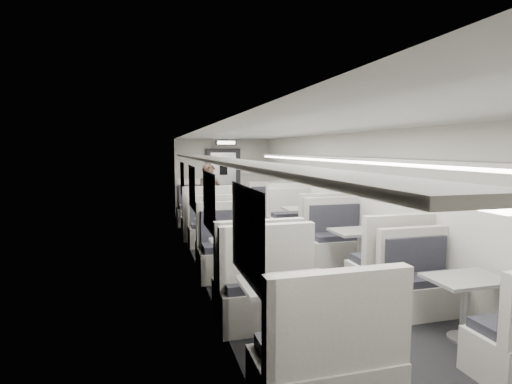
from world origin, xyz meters
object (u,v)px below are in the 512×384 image
booth_left_c (245,267)px  booth_right_b (306,226)px  passenger (210,200)px  booth_left_d (288,319)px  vestibule_door (223,182)px  booth_left_a (202,215)px  booth_right_d (465,308)px  booth_right_a (277,213)px  exit_sign (226,143)px  booth_left_b (217,236)px  booth_right_c (360,253)px

booth_left_c → booth_right_b: size_ratio=0.98×
booth_right_b → passenger: passenger is taller
booth_left_d → vestibule_door: bearing=83.6°
booth_left_c → booth_left_a: bearing=90.0°
booth_left_a → booth_right_d: bearing=-73.1°
booth_left_c → booth_right_b: bearing=52.6°
booth_right_d → booth_right_a: bearing=90.0°
booth_left_d → booth_left_c: bearing=90.0°
booth_left_a → booth_left_d: bearing=-90.0°
booth_left_d → booth_right_a: size_ratio=1.07×
booth_right_a → exit_sign: size_ratio=3.46×
booth_left_b → booth_right_d: size_ratio=1.00×
booth_left_b → vestibule_door: 4.85m
booth_right_a → booth_right_c: bearing=-90.0°
vestibule_door → booth_right_d: bearing=-83.7°
booth_left_a → booth_left_b: 2.31m
booth_right_b → booth_right_a: bearing=90.0°
booth_right_b → exit_sign: (-1.00, 3.95, 1.86)m
booth_left_a → passenger: (0.12, -0.55, 0.45)m
booth_left_a → booth_left_b: size_ratio=1.16×
booth_right_d → passenger: passenger is taller
booth_left_c → booth_left_b: bearing=90.0°
booth_left_c → vestibule_door: vestibule_door is taller
booth_right_a → booth_left_a: bearing=178.5°
booth_left_a → booth_left_d: booth_left_a is taller
passenger → booth_right_c: bearing=-73.5°
booth_right_d → booth_right_c: bearing=90.0°
booth_left_a → exit_sign: bearing=62.3°
booth_right_d → passenger: (-1.88, 6.05, 0.51)m
booth_left_a → booth_left_d: (0.00, -6.48, -0.01)m
passenger → vestibule_door: bearing=63.8°
exit_sign → passenger: bearing=-109.6°
booth_right_c → passenger: passenger is taller
booth_left_a → booth_right_a: size_ratio=1.09×
booth_left_b → booth_right_a: booth_right_a is taller
booth_left_d → booth_right_a: bearing=72.7°
booth_left_a → booth_right_a: 2.00m
booth_right_c → booth_right_b: bearing=90.0°
booth_left_a → passenger: passenger is taller
booth_left_b → passenger: bearing=85.9°
booth_left_d → exit_sign: size_ratio=3.69×
booth_left_b → vestibule_door: bearing=78.0°
booth_left_d → booth_right_c: (2.00, 2.11, -0.01)m
booth_right_d → vestibule_door: bearing=96.3°
booth_left_a → booth_left_b: booth_left_a is taller
booth_left_b → booth_right_c: booth_right_c is taller
booth_right_b → booth_left_b: bearing=-172.7°
booth_left_a → booth_left_c: 4.67m
booth_left_d → vestibule_door: 8.95m
booth_right_c → booth_left_a: bearing=114.6°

